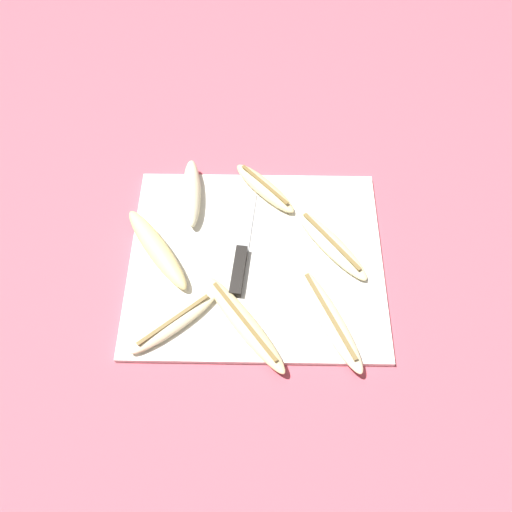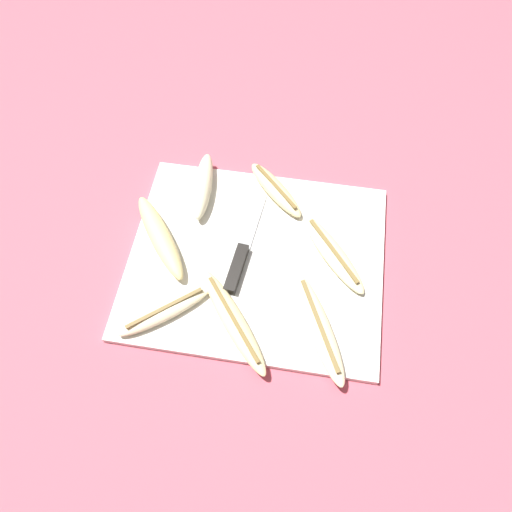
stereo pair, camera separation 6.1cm
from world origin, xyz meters
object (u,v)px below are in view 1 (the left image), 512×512
Objects in this scene: banana_soft_right at (331,244)px; banana_mellow_near at (265,188)px; banana_cream_curved at (329,318)px; banana_pale_long at (174,322)px; banana_bright_far at (192,192)px; knife at (240,261)px; banana_ripe_center at (244,323)px; banana_golden_short at (157,249)px.

banana_mellow_near reaches higher than banana_soft_right.
banana_soft_right is 1.24× the size of banana_mellow_near.
banana_pale_long is at bearing -177.66° from banana_cream_curved.
banana_mellow_near is 0.14m from banana_bright_far.
banana_ripe_center is at bearing -78.94° from knife.
banana_cream_curved is at bearing -22.73° from banana_golden_short.
banana_golden_short is at bearing -112.80° from banana_bright_far.
banana_golden_short is 0.88× the size of banana_cream_curved.
banana_golden_short reaches higher than banana_cream_curved.
banana_bright_far is at bearing 87.91° from banana_pale_long.
banana_bright_far is at bearing 130.22° from knife.
banana_pale_long is (-0.10, -0.12, 0.00)m from knife.
banana_bright_far is (-0.25, 0.10, 0.01)m from banana_soft_right.
banana_golden_short is at bearing -143.37° from banana_mellow_near.
banana_bright_far is (0.01, 0.26, 0.01)m from banana_pale_long.
knife is 0.17m from banana_bright_far.
banana_ripe_center is 1.20× the size of banana_bright_far.
banana_bright_far is (-0.10, 0.26, 0.01)m from banana_ripe_center.
banana_golden_short is 1.15× the size of banana_pale_long.
banana_cream_curved is (0.15, -0.11, 0.00)m from knife.
banana_pale_long is at bearing -92.09° from banana_bright_far.
banana_cream_curved is 0.25m from banana_pale_long.
banana_mellow_near and banana_ripe_center have the same top height.
banana_mellow_near and banana_cream_curved have the same top height.
banana_mellow_near is at bearing 134.23° from banana_soft_right.
banana_ripe_center is 0.28m from banana_bright_far.
banana_mellow_near is 0.86× the size of banana_bright_far.
banana_bright_far reaches higher than banana_ripe_center.
banana_soft_right is 0.82× the size of banana_cream_curved.
banana_golden_short is 0.13m from banana_bright_far.
banana_soft_right is at bearing 85.55° from banana_cream_curved.
banana_soft_right is 0.89× the size of banana_ripe_center.
banana_cream_curved is at bearing 2.34° from banana_pale_long.
banana_bright_far is at bearing 67.20° from banana_golden_short.
banana_golden_short is (-0.19, -0.14, 0.01)m from banana_mellow_near.
banana_cream_curved is at bearing -29.59° from knife.
banana_soft_right is at bearing 30.02° from banana_pale_long.
banana_soft_right is (0.16, 0.04, 0.00)m from knife.
banana_ripe_center is 1.06× the size of banana_golden_short.
knife is 1.23× the size of banana_golden_short.
knife is at bearing -55.85° from banana_bright_far.
banana_cream_curved is 1.30× the size of banana_bright_far.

